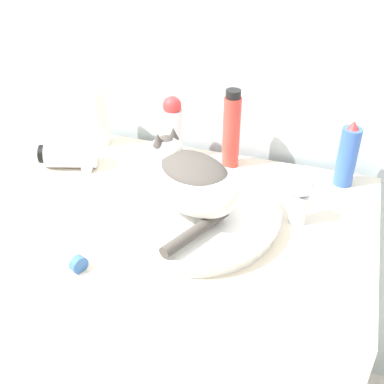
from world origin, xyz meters
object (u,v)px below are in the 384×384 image
at_px(spray_bottle_trigger, 347,156).
at_px(cat, 191,179).
at_px(faucet, 296,194).
at_px(lotion_bottle_white, 173,127).
at_px(shampoo_bottle_tall, 231,130).
at_px(cream_tube, 63,252).
at_px(soap_pump_bottle, 98,117).
at_px(hair_dryer, 71,155).

bearing_deg(spray_bottle_trigger, cat, -139.59).
distance_m(faucet, lotion_bottle_white, 0.45).
bearing_deg(shampoo_bottle_tall, cream_tube, -115.48).
bearing_deg(soap_pump_bottle, cream_tube, -71.13).
height_order(cat, spray_bottle_trigger, cat).
xyz_separation_m(lotion_bottle_white, spray_bottle_trigger, (0.50, -0.00, -0.01)).
xyz_separation_m(faucet, spray_bottle_trigger, (0.10, 0.22, 0.01)).
xyz_separation_m(soap_pump_bottle, spray_bottle_trigger, (0.75, 0.00, -0.00)).
bearing_deg(spray_bottle_trigger, hair_dryer, -168.47).
height_order(lotion_bottle_white, cream_tube, lotion_bottle_white).
xyz_separation_m(lotion_bottle_white, cream_tube, (-0.07, -0.52, -0.08)).
xyz_separation_m(soap_pump_bottle, cream_tube, (0.18, -0.52, -0.07)).
relative_size(faucet, hair_dryer, 0.89).
bearing_deg(cream_tube, faucet, 32.92).
distance_m(shampoo_bottle_tall, spray_bottle_trigger, 0.32).
bearing_deg(faucet, shampoo_bottle_tall, -63.64).
xyz_separation_m(lotion_bottle_white, soap_pump_bottle, (-0.25, -0.00, -0.00)).
xyz_separation_m(shampoo_bottle_tall, spray_bottle_trigger, (0.32, -0.00, -0.03)).
bearing_deg(soap_pump_bottle, shampoo_bottle_tall, 0.00).
xyz_separation_m(faucet, soap_pump_bottle, (-0.64, 0.22, 0.01)).
relative_size(lotion_bottle_white, soap_pump_bottle, 0.90).
relative_size(cat, cream_tube, 2.39).
relative_size(cat, shampoo_bottle_tall, 1.45).
height_order(shampoo_bottle_tall, cream_tube, shampoo_bottle_tall).
height_order(lotion_bottle_white, soap_pump_bottle, soap_pump_bottle).
distance_m(soap_pump_bottle, cream_tube, 0.55).
xyz_separation_m(shampoo_bottle_tall, hair_dryer, (-0.44, -0.15, -0.08)).
xyz_separation_m(cat, faucet, (0.24, 0.08, -0.04)).
bearing_deg(shampoo_bottle_tall, faucet, -44.99).
relative_size(cat, hair_dryer, 1.93).
height_order(faucet, hair_dryer, faucet).
relative_size(faucet, shampoo_bottle_tall, 0.67).
bearing_deg(spray_bottle_trigger, shampoo_bottle_tall, 180.00).
distance_m(faucet, hair_dryer, 0.66).
xyz_separation_m(lotion_bottle_white, hair_dryer, (-0.26, -0.15, -0.06)).
bearing_deg(cat, shampoo_bottle_tall, -64.93).
bearing_deg(lotion_bottle_white, cream_tube, -97.55).
bearing_deg(hair_dryer, lotion_bottle_white, -165.85).
bearing_deg(lotion_bottle_white, spray_bottle_trigger, -0.00).
bearing_deg(soap_pump_bottle, hair_dryer, -94.04).
bearing_deg(lotion_bottle_white, soap_pump_bottle, -180.00).
bearing_deg(hair_dryer, cat, 144.61).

